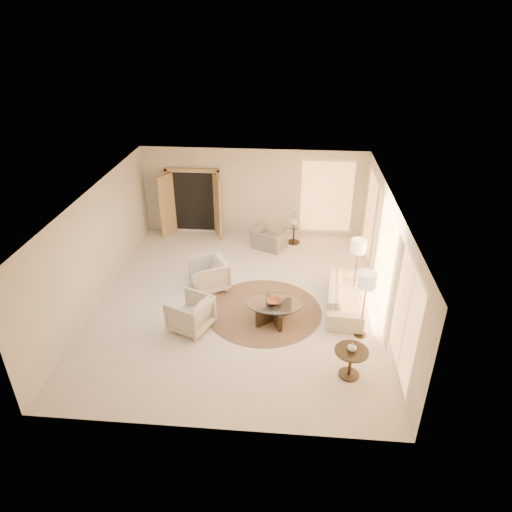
# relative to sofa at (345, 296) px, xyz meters

# --- Properties ---
(room) EXTENTS (7.04, 8.04, 2.83)m
(room) POSITION_rel_sofa_xyz_m (-2.63, 0.02, 1.08)
(room) COLOR silver
(room) RESTS_ON ground
(windows_right) EXTENTS (0.10, 6.40, 2.40)m
(windows_right) POSITION_rel_sofa_xyz_m (0.82, 0.12, 1.03)
(windows_right) COLOR #FFB566
(windows_right) RESTS_ON room
(window_back_corner) EXTENTS (1.70, 0.10, 2.40)m
(window_back_corner) POSITION_rel_sofa_xyz_m (-0.33, 3.97, 1.03)
(window_back_corner) COLOR #FFB566
(window_back_corner) RESTS_ON room
(curtains_right) EXTENTS (0.06, 5.20, 2.60)m
(curtains_right) POSITION_rel_sofa_xyz_m (0.77, 1.02, 0.98)
(curtains_right) COLOR #C9B792
(curtains_right) RESTS_ON room
(french_doors) EXTENTS (1.95, 0.66, 2.16)m
(french_doors) POSITION_rel_sofa_xyz_m (-4.53, 3.83, 0.74)
(french_doors) COLOR tan
(french_doors) RESTS_ON room
(area_rug) EXTENTS (3.65, 3.65, 0.01)m
(area_rug) POSITION_rel_sofa_xyz_m (-1.98, -0.35, -0.32)
(area_rug) COLOR #422C1D
(area_rug) RESTS_ON room
(sofa) EXTENTS (1.06, 2.28, 0.65)m
(sofa) POSITION_rel_sofa_xyz_m (0.00, 0.00, 0.00)
(sofa) COLOR beige
(sofa) RESTS_ON room
(armchair_left) EXTENTS (1.15, 1.17, 0.91)m
(armchair_left) POSITION_rel_sofa_xyz_m (-3.48, 0.57, 0.13)
(armchair_left) COLOR beige
(armchair_left) RESTS_ON room
(armchair_right) EXTENTS (1.07, 1.10, 0.88)m
(armchair_right) POSITION_rel_sofa_xyz_m (-3.61, -1.16, 0.12)
(armchair_right) COLOR beige
(armchair_right) RESTS_ON room
(accent_chair) EXTENTS (1.15, 0.99, 0.85)m
(accent_chair) POSITION_rel_sofa_xyz_m (-2.06, 3.00, 0.10)
(accent_chair) COLOR gray
(accent_chair) RESTS_ON room
(coffee_table) EXTENTS (1.63, 1.63, 0.49)m
(coffee_table) POSITION_rel_sofa_xyz_m (-1.72, -0.71, -0.01)
(coffee_table) COLOR black
(coffee_table) RESTS_ON room
(end_table) EXTENTS (0.67, 0.67, 0.63)m
(end_table) POSITION_rel_sofa_xyz_m (-0.11, -2.42, 0.11)
(end_table) COLOR black
(end_table) RESTS_ON room
(side_table) EXTENTS (0.53, 0.53, 0.62)m
(side_table) POSITION_rel_sofa_xyz_m (-1.31, 3.42, 0.05)
(side_table) COLOR #31281D
(side_table) RESTS_ON room
(floor_lamp_near) EXTENTS (0.39, 0.39, 1.59)m
(floor_lamp_near) POSITION_rel_sofa_xyz_m (0.27, 0.54, 1.03)
(floor_lamp_near) COLOR #31281D
(floor_lamp_near) RESTS_ON room
(floor_lamp_far) EXTENTS (0.40, 0.40, 1.63)m
(floor_lamp_far) POSITION_rel_sofa_xyz_m (0.26, -1.10, 1.06)
(floor_lamp_far) COLOR #31281D
(floor_lamp_far) RESTS_ON room
(bowl) EXTENTS (0.38, 0.38, 0.08)m
(bowl) POSITION_rel_sofa_xyz_m (-1.72, -0.71, 0.21)
(bowl) COLOR brown
(bowl) RESTS_ON coffee_table
(end_vase) EXTENTS (0.23, 0.23, 0.19)m
(end_vase) POSITION_rel_sofa_xyz_m (-0.11, -2.42, 0.40)
(end_vase) COLOR white
(end_vase) RESTS_ON end_table
(side_vase) EXTENTS (0.28, 0.28, 0.23)m
(side_vase) POSITION_rel_sofa_xyz_m (-1.31, 3.42, 0.41)
(side_vase) COLOR white
(side_vase) RESTS_ON side_table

